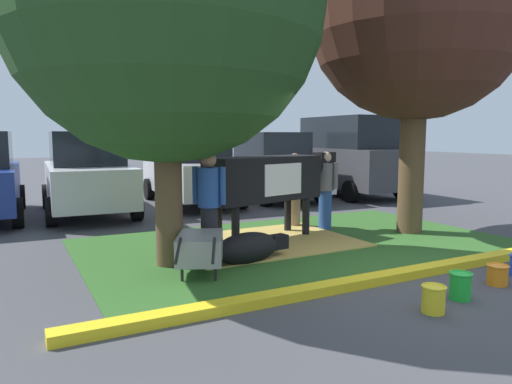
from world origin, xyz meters
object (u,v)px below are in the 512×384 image
calf_lying (249,248)px  sedan_silver (192,169)px  person_handler (209,204)px  person_visitor_far (325,188)px  cow_holstein (268,179)px  bucket_yellow (433,298)px  bucket_green (460,285)px  hatchback_white (87,174)px  shade_tree_right (418,10)px  shade_tree_left (164,2)px  wheelbarrow (200,248)px  sedan_red (271,166)px  suv_dark_grey (348,156)px  bucket_orange (497,274)px  person_visitor_near (294,188)px

calf_lying → sedan_silver: size_ratio=0.30×
person_handler → person_visitor_far: 3.28m
cow_holstein → person_handler: person_handler is taller
bucket_yellow → bucket_green: size_ratio=0.94×
bucket_green → hatchback_white: (-2.93, 8.52, 0.81)m
shade_tree_right → person_handler: bearing=-177.1°
shade_tree_left → shade_tree_right: shade_tree_right is taller
person_handler → wheelbarrow: person_handler is taller
shade_tree_right → bucket_green: 5.68m
person_handler → bucket_green: size_ratio=5.18×
shade_tree_left → sedan_silver: shade_tree_left is taller
bucket_green → hatchback_white: 9.05m
hatchback_white → sedan_red: same height
calf_lying → hatchback_white: (-1.44, 5.93, 0.75)m
sedan_silver → shade_tree_right: bearing=-67.4°
bucket_green → hatchback_white: hatchback_white is taller
calf_lying → person_handler: bearing=148.2°
cow_holstein → bucket_green: (0.43, -3.88, -0.97)m
shade_tree_right → cow_holstein: bearing=164.9°
shade_tree_left → sedan_silver: size_ratio=1.36×
bucket_green → suv_dark_grey: (5.10, 8.51, 1.10)m
bucket_orange → suv_dark_grey: size_ratio=0.06×
person_visitor_far → bucket_yellow: (-1.66, -4.29, -0.70)m
calf_lying → person_visitor_near: bearing=44.6°
person_handler → person_visitor_far: (3.04, 1.23, -0.05)m
person_handler → sedan_silver: bearing=72.2°
person_visitor_far → sedan_silver: size_ratio=0.36×
person_handler → hatchback_white: 5.69m
calf_lying → bucket_orange: bearing=-45.6°
wheelbarrow → bucket_yellow: size_ratio=5.09×
shade_tree_right → sedan_red: shade_tree_right is taller
wheelbarrow → sedan_red: sedan_red is taller
person_handler → bucket_green: (2.01, -2.90, -0.74)m
shade_tree_right → hatchback_white: 8.25m
calf_lying → hatchback_white: bearing=103.6°
person_handler → hatchback_white: size_ratio=0.38×
sedan_red → calf_lying: bearing=-122.2°
person_visitor_near → wheelbarrow: 3.87m
shade_tree_left → person_visitor_far: size_ratio=3.79×
person_visitor_near → bucket_green: 4.81m
person_visitor_far → person_handler: bearing=-158.0°
shade_tree_left → wheelbarrow: (0.22, -0.68, -3.41)m
shade_tree_left → sedan_silver: (2.53, 5.92, -2.81)m
bucket_yellow → hatchback_white: 9.02m
wheelbarrow → sedan_red: bearing=53.5°
sedan_red → shade_tree_left: bearing=-130.8°
shade_tree_right → sedan_red: bearing=88.6°
shade_tree_left → bucket_orange: size_ratio=21.83×
person_visitor_far → bucket_green: (-1.04, -4.13, -0.69)m
suv_dark_grey → person_visitor_near: bearing=-139.4°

